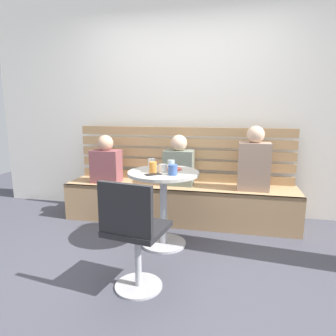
{
  "coord_description": "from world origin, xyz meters",
  "views": [
    {
      "loc": [
        0.61,
        -2.21,
        1.34
      ],
      "look_at": [
        -0.02,
        0.66,
        0.75
      ],
      "focal_mm": 32.41,
      "sensor_mm": 36.0,
      "label": 1
    }
  ],
  "objects": [
    {
      "name": "cup_ceramic_white",
      "position": [
        -0.04,
        0.53,
        0.78
      ],
      "size": [
        0.08,
        0.08,
        0.07
      ],
      "primitive_type": "cylinder",
      "color": "white",
      "rests_on": "cafe_table"
    },
    {
      "name": "phone_on_table",
      "position": [
        -0.09,
        0.38,
        0.74
      ],
      "size": [
        0.15,
        0.15,
        0.01
      ],
      "primitive_type": "cube",
      "rotation": [
        0.0,
        0.0,
        2.3
      ],
      "color": "black",
      "rests_on": "cafe_table"
    },
    {
      "name": "booth_bench",
      "position": [
        0.0,
        1.2,
        0.22
      ],
      "size": [
        2.7,
        0.52,
        0.44
      ],
      "color": "tan",
      "rests_on": "ground"
    },
    {
      "name": "cup_tumbler_orange",
      "position": [
        -0.12,
        0.47,
        0.79
      ],
      "size": [
        0.07,
        0.07,
        0.1
      ],
      "primitive_type": "cylinder",
      "color": "orange",
      "rests_on": "cafe_table"
    },
    {
      "name": "plate_small",
      "position": [
        0.04,
        0.65,
        0.75
      ],
      "size": [
        0.17,
        0.17,
        0.01
      ],
      "primitive_type": "cylinder",
      "color": "#DB4C42",
      "rests_on": "cafe_table"
    },
    {
      "name": "cup_mug_blue",
      "position": [
        0.08,
        0.41,
        0.79
      ],
      "size": [
        0.08,
        0.08,
        0.09
      ],
      "primitive_type": "cylinder",
      "color": "#3D5B9E",
      "rests_on": "cafe_table"
    },
    {
      "name": "person_child_left",
      "position": [
        -0.89,
        1.16,
        0.69
      ],
      "size": [
        0.34,
        0.22,
        0.57
      ],
      "color": "brown",
      "rests_on": "booth_bench"
    },
    {
      "name": "ground",
      "position": [
        0.0,
        0.0,
        0.0
      ],
      "size": [
        8.0,
        8.0,
        0.0
      ],
      "primitive_type": "plane",
      "color": "#42424C"
    },
    {
      "name": "booth_backrest",
      "position": [
        0.0,
        1.44,
        0.78
      ],
      "size": [
        2.65,
        0.04,
        0.66
      ],
      "color": "#A68157",
      "rests_on": "booth_bench"
    },
    {
      "name": "white_chair",
      "position": [
        -0.06,
        -0.28,
        0.46
      ],
      "size": [
        0.46,
        0.46,
        0.85
      ],
      "color": "#ADADB2",
      "rests_on": "ground"
    },
    {
      "name": "cup_glass_tall",
      "position": [
        0.05,
        0.5,
        0.8
      ],
      "size": [
        0.07,
        0.07,
        0.12
      ],
      "primitive_type": "cylinder",
      "color": "silver",
      "rests_on": "cafe_table"
    },
    {
      "name": "person_adult",
      "position": [
        0.83,
        1.17,
        0.75
      ],
      "size": [
        0.34,
        0.22,
        0.71
      ],
      "color": "#9E7F6B",
      "rests_on": "booth_bench"
    },
    {
      "name": "back_wall",
      "position": [
        0.0,
        1.64,
        1.45
      ],
      "size": [
        5.2,
        0.1,
        2.9
      ],
      "primitive_type": "cube",
      "color": "silver",
      "rests_on": "ground"
    },
    {
      "name": "cup_water_clear",
      "position": [
        -0.16,
        0.59,
        0.8
      ],
      "size": [
        0.07,
        0.07,
        0.11
      ],
      "primitive_type": "cylinder",
      "color": "white",
      "rests_on": "cafe_table"
    },
    {
      "name": "person_child_middle",
      "position": [
        -0.01,
        1.22,
        0.7
      ],
      "size": [
        0.34,
        0.22,
        0.59
      ],
      "color": "slate",
      "rests_on": "booth_bench"
    },
    {
      "name": "cafe_table",
      "position": [
        -0.03,
        0.53,
        0.52
      ],
      "size": [
        0.68,
        0.68,
        0.74
      ],
      "color": "#ADADB2",
      "rests_on": "ground"
    }
  ]
}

